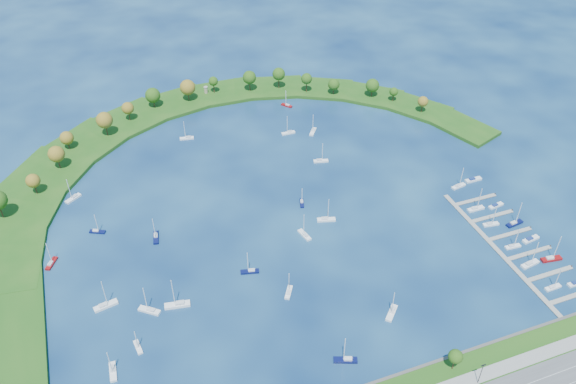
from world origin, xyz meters
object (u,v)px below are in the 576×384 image
object	(u,v)px
docked_boat_1	(576,283)
moored_boat_6	(156,237)
moored_boat_19	(305,234)
moored_boat_11	(392,312)
moored_boat_7	(346,359)
docked_boat_9	(496,206)
moored_boat_15	(113,371)
moored_boat_3	(302,202)
moored_boat_0	(289,292)
docked_boat_10	(459,186)
moored_boat_4	(178,304)
docked_boat_0	(553,287)
moored_boat_18	(287,105)
docked_boat_4	(513,246)
moored_boat_8	(313,131)
moored_boat_13	(326,219)
moored_boat_16	(250,271)
moored_boat_21	(51,263)
moored_boat_20	(288,132)
docked_boat_2	(530,263)
docked_boat_8	(476,208)
moored_boat_1	(321,160)
moored_boat_12	(73,198)
docked_boat_5	(531,239)
moored_boat_9	(105,305)
harbor_tower	(206,90)
docked_boat_6	(491,224)
moored_boat_17	(187,138)
dock_system	(511,246)
docked_boat_11	(473,180)
docked_boat_7	(515,223)
moored_boat_5	(97,231)
docked_boat_3	(551,258)

from	to	relation	value
docked_boat_1	moored_boat_6	bearing A→B (deg)	151.05
moored_boat_19	moored_boat_11	bearing A→B (deg)	-176.67
moored_boat_7	docked_boat_9	distance (m)	117.70
moored_boat_15	moored_boat_3	bearing A→B (deg)	126.82
moored_boat_0	docked_boat_10	distance (m)	110.24
moored_boat_4	docked_boat_1	world-z (taller)	moored_boat_4
docked_boat_0	moored_boat_18	bearing A→B (deg)	104.11
docked_boat_4	moored_boat_3	bearing A→B (deg)	145.58
moored_boat_8	moored_boat_13	xyz separation A→B (m)	(-23.50, -73.06, 0.02)
moored_boat_16	moored_boat_21	distance (m)	84.86
moored_boat_20	docked_boat_10	size ratio (longest dim) A/B	0.99
docked_boat_0	docked_boat_4	distance (m)	25.77
moored_boat_13	docked_boat_2	distance (m)	89.91
moored_boat_0	docked_boat_2	distance (m)	103.77
docked_boat_8	moored_boat_16	bearing A→B (deg)	-178.78
moored_boat_4	moored_boat_1	bearing A→B (deg)	-132.35
moored_boat_12	docked_boat_5	distance (m)	214.54
moored_boat_6	moored_boat_9	xyz separation A→B (m)	(-25.79, -32.80, 0.05)
harbor_tower	docked_boat_8	distance (m)	179.43
moored_boat_15	moored_boat_6	bearing A→B (deg)	160.58
harbor_tower	moored_boat_4	world-z (taller)	moored_boat_4
moored_boat_21	docked_boat_5	size ratio (longest dim) A/B	1.30
docked_boat_9	docked_boat_2	bearing A→B (deg)	-113.60
moored_boat_20	docked_boat_6	bearing A→B (deg)	119.68
moored_boat_17	docked_boat_2	world-z (taller)	docked_boat_2
moored_boat_4	moored_boat_8	bearing A→B (deg)	-125.06
moored_boat_4	docked_boat_4	size ratio (longest dim) A/B	1.38
moored_boat_16	harbor_tower	bearing A→B (deg)	-83.55
moored_boat_8	docked_boat_8	world-z (taller)	docked_boat_8
docked_boat_2	moored_boat_3	bearing A→B (deg)	128.40
moored_boat_7	moored_boat_0	bearing A→B (deg)	-56.69
moored_boat_1	moored_boat_8	world-z (taller)	moored_boat_8
moored_boat_13	moored_boat_16	xyz separation A→B (m)	(-43.14, -19.41, -0.03)
docked_boat_6	docked_boat_2	bearing A→B (deg)	-81.59
moored_boat_8	moored_boat_21	size ratio (longest dim) A/B	1.06
moored_boat_13	moored_boat_12	bearing A→B (deg)	168.14
dock_system	moored_boat_1	world-z (taller)	moored_boat_1
moored_boat_20	docked_boat_11	distance (m)	103.52
dock_system	docked_boat_6	size ratio (longest dim) A/B	7.45
moored_boat_18	docked_boat_7	bearing A→B (deg)	165.39
moored_boat_15	docked_boat_7	distance (m)	184.00
moored_boat_4	moored_boat_17	size ratio (longest dim) A/B	1.30
moored_boat_5	moored_boat_8	bearing A→B (deg)	45.70
moored_boat_20	docked_boat_2	size ratio (longest dim) A/B	0.89
moored_boat_1	moored_boat_9	bearing A→B (deg)	-138.21
docked_boat_9	docked_boat_11	distance (m)	21.41
docked_boat_3	docked_boat_4	xyz separation A→B (m)	(-10.47, 12.25, -0.08)
moored_boat_13	moored_boat_21	world-z (taller)	moored_boat_13
moored_boat_4	docked_boat_2	bearing A→B (deg)	177.96
moored_boat_6	moored_boat_12	world-z (taller)	moored_boat_12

